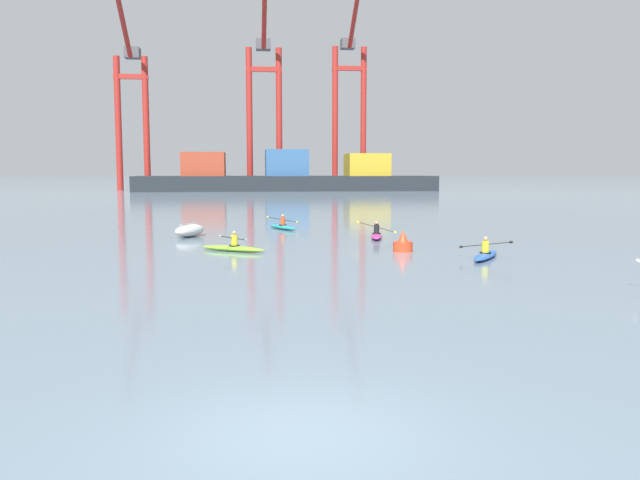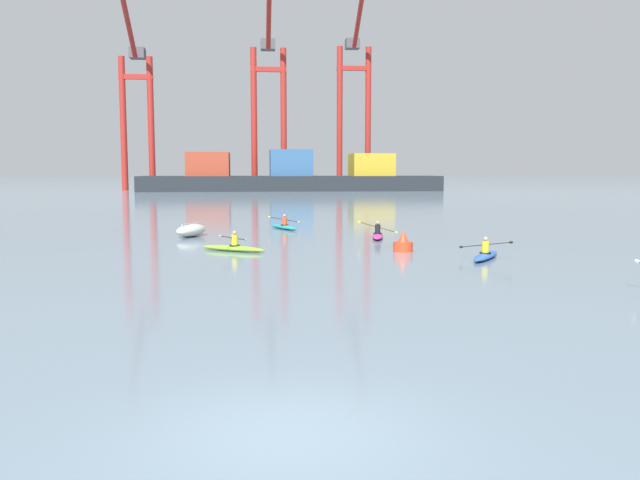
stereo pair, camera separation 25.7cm
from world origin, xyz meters
TOP-DOWN VIEW (x-y plane):
  - ground_plane at (0.00, 0.00)m, footprint 800.00×800.00m
  - container_barge at (6.60, 111.60)m, footprint 54.88×11.04m
  - gantry_crane_west at (-21.93, 116.86)m, footprint 6.31×20.13m
  - gantry_crane_west_mid at (2.85, 118.45)m, footprint 6.93×15.43m
  - gantry_crane_east_mid at (20.43, 123.92)m, footprint 7.10×19.49m
  - capsized_dinghy at (-3.93, 28.15)m, footprint 2.11×2.82m
  - channel_buoy at (6.42, 20.18)m, footprint 0.90×0.90m
  - kayak_lime at (-1.37, 21.16)m, footprint 3.19×2.34m
  - kayak_teal at (1.53, 32.36)m, footprint 2.09×3.36m
  - kayak_blue at (9.31, 17.36)m, footprint 2.37×3.17m
  - kayak_magenta at (6.40, 26.18)m, footprint 2.19×3.45m

SIDE VIEW (x-z plane):
  - ground_plane at x=0.00m, z-range 0.00..0.00m
  - kayak_teal at x=1.53m, z-range -0.30..0.65m
  - kayak_magenta at x=6.40m, z-range -0.31..0.65m
  - kayak_lime at x=-1.37m, z-range -0.30..0.65m
  - kayak_blue at x=9.31m, z-range -0.30..0.65m
  - capsized_dinghy at x=-3.93m, z-range -0.03..0.73m
  - channel_buoy at x=6.42m, z-range -0.14..0.86m
  - container_barge at x=6.60m, z-range -1.25..6.29m
  - gantry_crane_west at x=-21.93m, z-range -1.01..36.05m
  - gantry_crane_west_mid at x=2.85m, z-range -0.23..36.24m
  - gantry_crane_east_mid at x=20.43m, z-range -1.06..40.20m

